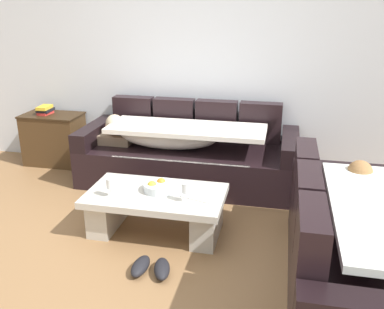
% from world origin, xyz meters
% --- Properties ---
extents(ground_plane, '(14.00, 14.00, 0.00)m').
position_xyz_m(ground_plane, '(0.00, 0.00, 0.00)').
color(ground_plane, olive).
extents(back_wall, '(9.00, 0.10, 2.70)m').
position_xyz_m(back_wall, '(0.00, 2.15, 1.35)').
color(back_wall, silver).
rests_on(back_wall, ground_plane).
extents(couch_along_wall, '(2.39, 0.92, 0.88)m').
position_xyz_m(couch_along_wall, '(0.08, 1.62, 0.33)').
color(couch_along_wall, black).
rests_on(couch_along_wall, ground_plane).
extents(couch_near_window, '(0.92, 2.00, 0.88)m').
position_xyz_m(couch_near_window, '(1.68, -0.02, 0.34)').
color(couch_near_window, black).
rests_on(couch_near_window, ground_plane).
extents(coffee_table, '(1.20, 0.68, 0.38)m').
position_xyz_m(coffee_table, '(0.08, 0.47, 0.24)').
color(coffee_table, beige).
rests_on(coffee_table, ground_plane).
extents(fruit_bowl, '(0.28, 0.28, 0.10)m').
position_xyz_m(fruit_bowl, '(0.10, 0.52, 0.42)').
color(fruit_bowl, silver).
rests_on(fruit_bowl, coffee_table).
extents(wine_glass_near_left, '(0.07, 0.07, 0.17)m').
position_xyz_m(wine_glass_near_left, '(-0.27, 0.31, 0.50)').
color(wine_glass_near_left, silver).
rests_on(wine_glass_near_left, coffee_table).
extents(wine_glass_near_right, '(0.07, 0.07, 0.17)m').
position_xyz_m(wine_glass_near_right, '(0.38, 0.36, 0.50)').
color(wine_glass_near_right, silver).
rests_on(wine_glass_near_right, coffee_table).
extents(open_magazine, '(0.33, 0.28, 0.01)m').
position_xyz_m(open_magazine, '(0.47, 0.49, 0.39)').
color(open_magazine, white).
rests_on(open_magazine, coffee_table).
extents(side_cabinet, '(0.72, 0.44, 0.64)m').
position_xyz_m(side_cabinet, '(-1.68, 1.85, 0.32)').
color(side_cabinet, '#47301A').
rests_on(side_cabinet, ground_plane).
extents(book_stack_on_cabinet, '(0.15, 0.23, 0.10)m').
position_xyz_m(book_stack_on_cabinet, '(-1.75, 1.85, 0.69)').
color(book_stack_on_cabinet, red).
rests_on(book_stack_on_cabinet, side_cabinet).
extents(pair_of_shoes, '(0.33, 0.29, 0.09)m').
position_xyz_m(pair_of_shoes, '(0.22, -0.14, 0.04)').
color(pair_of_shoes, black).
rests_on(pair_of_shoes, ground_plane).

